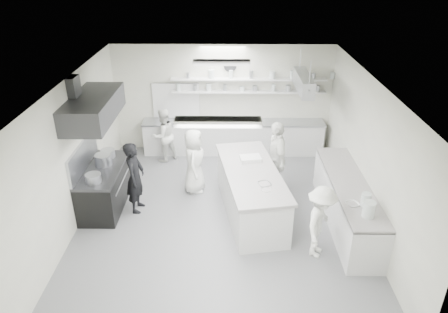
{
  "coord_description": "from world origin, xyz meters",
  "views": [
    {
      "loc": [
        0.15,
        -7.58,
        5.27
      ],
      "look_at": [
        0.07,
        0.6,
        1.16
      ],
      "focal_mm": 33.43,
      "sensor_mm": 36.0,
      "label": 1
    }
  ],
  "objects_px": {
    "stove": "(105,188)",
    "prep_island": "(251,193)",
    "cook_stove": "(135,177)",
    "right_counter": "(347,204)",
    "back_counter": "(233,137)",
    "cook_back": "(164,135)"
  },
  "relations": [
    {
      "from": "right_counter",
      "to": "cook_back",
      "type": "relative_size",
      "value": 2.23
    },
    {
      "from": "stove",
      "to": "right_counter",
      "type": "distance_m",
      "value": 5.28
    },
    {
      "from": "stove",
      "to": "cook_stove",
      "type": "bearing_deg",
      "value": -11.09
    },
    {
      "from": "back_counter",
      "to": "cook_stove",
      "type": "relative_size",
      "value": 3.07
    },
    {
      "from": "right_counter",
      "to": "cook_back",
      "type": "xyz_separation_m",
      "value": [
        -4.24,
        2.89,
        0.27
      ]
    },
    {
      "from": "prep_island",
      "to": "cook_back",
      "type": "bearing_deg",
      "value": 121.45
    },
    {
      "from": "back_counter",
      "to": "right_counter",
      "type": "distance_m",
      "value": 4.13
    },
    {
      "from": "prep_island",
      "to": "cook_back",
      "type": "relative_size",
      "value": 1.86
    },
    {
      "from": "cook_stove",
      "to": "back_counter",
      "type": "bearing_deg",
      "value": -31.36
    },
    {
      "from": "right_counter",
      "to": "prep_island",
      "type": "relative_size",
      "value": 1.2
    },
    {
      "from": "right_counter",
      "to": "cook_stove",
      "type": "relative_size",
      "value": 2.02
    },
    {
      "from": "prep_island",
      "to": "cook_stove",
      "type": "height_order",
      "value": "cook_stove"
    },
    {
      "from": "stove",
      "to": "back_counter",
      "type": "xyz_separation_m",
      "value": [
        2.9,
        2.8,
        0.01
      ]
    },
    {
      "from": "cook_stove",
      "to": "right_counter",
      "type": "bearing_deg",
      "value": -90.92
    },
    {
      "from": "stove",
      "to": "cook_stove",
      "type": "relative_size",
      "value": 1.1
    },
    {
      "from": "stove",
      "to": "prep_island",
      "type": "distance_m",
      "value": 3.26
    },
    {
      "from": "cook_back",
      "to": "back_counter",
      "type": "bearing_deg",
      "value": 154.64
    },
    {
      "from": "back_counter",
      "to": "right_counter",
      "type": "bearing_deg",
      "value": -55.35
    },
    {
      "from": "right_counter",
      "to": "cook_stove",
      "type": "height_order",
      "value": "cook_stove"
    },
    {
      "from": "stove",
      "to": "right_counter",
      "type": "relative_size",
      "value": 0.55
    },
    {
      "from": "back_counter",
      "to": "right_counter",
      "type": "xyz_separation_m",
      "value": [
        2.35,
        -3.4,
        0.01
      ]
    },
    {
      "from": "back_counter",
      "to": "cook_stove",
      "type": "height_order",
      "value": "cook_stove"
    }
  ]
}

